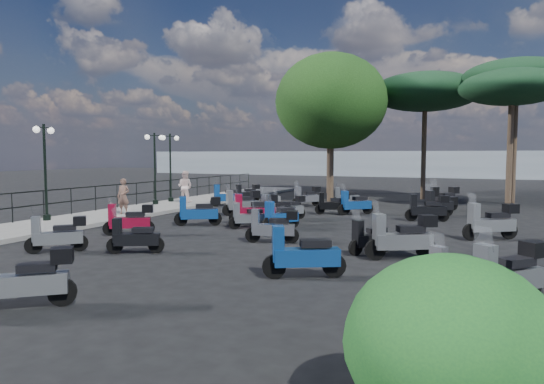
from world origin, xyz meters
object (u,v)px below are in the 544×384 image
at_px(woman, 123,196).
at_px(scooter_24, 453,272).
at_px(scooter_10, 277,210).
at_px(scooter_7, 134,238).
at_px(scooter_2, 199,212).
at_px(scooter_17, 307,197).
at_px(broadleaf_tree, 331,101).
at_px(pine_0, 425,92).
at_px(lamp_post_0, 45,166).
at_px(scooter_19, 370,238).
at_px(scooter_20, 402,238).
at_px(scooter_0, 57,235).
at_px(scooter_15, 254,210).
at_px(scooter_16, 333,204).
at_px(pedestrian_far, 185,187).
at_px(scooter_27, 444,199).
at_px(scooter_22, 355,204).
at_px(scooter_23, 508,275).
at_px(pine_3, 512,88).
at_px(scooter_26, 428,209).
at_px(scooter_4, 227,197).
at_px(scooter_21, 438,205).
at_px(scooter_25, 491,222).
at_px(pine_1, 517,79).
at_px(lamp_post_1, 155,164).
at_px(scooter_9, 288,208).
at_px(scooter_18, 302,255).
at_px(scooter_8, 248,217).
at_px(scooter_13, 273,227).
at_px(scooter_11, 346,197).
at_px(lamp_post_2, 170,163).
at_px(scooter_1, 129,220).
at_px(scooter_3, 242,203).
at_px(scooter_6, 25,279).
at_px(scooter_14, 280,217).
at_px(scooter_5, 247,194).

distance_m(woman, scooter_24, 14.61).
bearing_deg(scooter_10, scooter_7, 155.65).
xyz_separation_m(scooter_2, scooter_17, (1.47, 7.71, -0.03)).
distance_m(broadleaf_tree, pine_0, 5.79).
relative_size(lamp_post_0, scooter_19, 2.90).
bearing_deg(scooter_7, scooter_20, -99.91).
xyz_separation_m(scooter_0, scooter_24, (9.96, 0.16, -0.05)).
xyz_separation_m(scooter_15, scooter_16, (1.77, 4.23, -0.10)).
height_order(lamp_post_0, pedestrian_far, lamp_post_0).
xyz_separation_m(woman, scooter_27, (12.00, 7.87, -0.34)).
distance_m(scooter_22, scooter_23, 12.73).
bearing_deg(scooter_7, pine_3, -59.54).
bearing_deg(scooter_26, scooter_4, 61.34).
bearing_deg(scooter_27, scooter_21, 126.55).
bearing_deg(broadleaf_tree, scooter_10, -86.86).
height_order(scooter_20, scooter_25, scooter_20).
xyz_separation_m(scooter_20, pine_1, (3.18, 15.95, 5.96)).
bearing_deg(scooter_26, lamp_post_1, 71.58).
bearing_deg(scooter_9, scooter_10, 113.10).
distance_m(scooter_18, pine_1, 20.22).
xyz_separation_m(scooter_8, scooter_17, (-0.55, 7.64, 0.08)).
distance_m(scooter_9, scooter_13, 5.21).
xyz_separation_m(scooter_11, scooter_22, (1.35, -3.58, 0.05)).
distance_m(lamp_post_2, scooter_1, 10.01).
distance_m(lamp_post_2, pedestrian_far, 1.55).
bearing_deg(lamp_post_1, scooter_2, -20.18).
xyz_separation_m(scooter_3, scooter_6, (2.50, -12.89, -0.01)).
bearing_deg(scooter_13, scooter_3, 16.88).
bearing_deg(scooter_13, scooter_19, -115.39).
distance_m(lamp_post_2, scooter_27, 13.79).
bearing_deg(scooter_26, scooter_21, -26.72).
relative_size(scooter_8, scooter_22, 0.92).
relative_size(lamp_post_2, scooter_7, 2.56).
height_order(pedestrian_far, scooter_23, pedestrian_far).
bearing_deg(scooter_0, scooter_27, -74.56).
bearing_deg(scooter_0, scooter_8, -69.06).
relative_size(scooter_22, scooter_24, 1.00).
xyz_separation_m(scooter_8, pine_0, (4.30, 14.31, 5.80)).
relative_size(scooter_6, scooter_18, 0.86).
bearing_deg(scooter_21, pine_0, -44.50).
xyz_separation_m(scooter_6, scooter_11, (0.59, 18.58, -0.09)).
xyz_separation_m(scooter_10, scooter_15, (-0.38, -1.22, 0.09)).
bearing_deg(pine_1, lamp_post_0, -137.51).
distance_m(scooter_11, scooter_19, 12.21).
bearing_deg(scooter_14, scooter_16, -67.01).
bearing_deg(pine_3, scooter_8, -130.30).
height_order(scooter_10, scooter_26, scooter_26).
xyz_separation_m(scooter_1, scooter_6, (3.45, -6.74, 0.02)).
height_order(scooter_5, scooter_21, scooter_21).
bearing_deg(scooter_22, scooter_13, 133.42).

